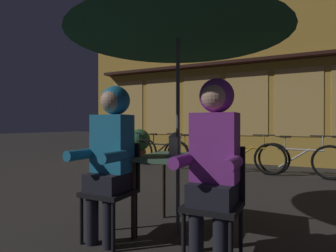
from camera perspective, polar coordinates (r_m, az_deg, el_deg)
name	(u,v)px	position (r m, az deg, el deg)	size (l,w,h in m)	color
ground_plane	(178,232)	(2.86, 2.07, -21.08)	(60.00, 60.00, 0.00)	#2D2B28
cafe_table	(178,166)	(2.69, 2.07, -8.32)	(0.72, 0.72, 0.74)	#42664C
patio_umbrella	(178,19)	(2.85, 2.08, 21.21)	(2.10, 2.10, 2.31)	#4C4C51
lantern	(175,143)	(2.70, 1.44, -3.53)	(0.11, 0.11, 0.23)	white
chair_left	(114,184)	(2.64, -11.07, -11.78)	(0.40, 0.40, 0.87)	black
chair_right	(216,196)	(2.22, 9.89, -14.10)	(0.40, 0.40, 0.87)	black
person_left_hooded	(110,146)	(2.54, -11.84, -4.10)	(0.45, 0.56, 1.40)	black
person_right_hooded	(214,150)	(2.10, 9.47, -5.02)	(0.45, 0.56, 1.40)	black
shopfront_building	(248,51)	(8.20, 16.29, 14.72)	(10.00, 0.93, 6.20)	gold
bicycle_nearest	(128,150)	(7.63, -8.32, -4.94)	(1.67, 0.29, 0.84)	black
bicycle_second	(162,152)	(6.95, -1.27, -5.45)	(1.65, 0.43, 0.84)	black
bicycle_third	(196,154)	(6.48, 5.84, -5.87)	(1.68, 0.08, 0.84)	black
bicycle_fourth	(245,157)	(6.16, 15.62, -6.20)	(1.68, 0.12, 0.84)	black
bicycle_fifth	(300,160)	(6.09, 25.71, -6.29)	(1.66, 0.34, 0.84)	black
potted_plant	(139,143)	(7.64, -5.94, -3.45)	(0.60, 0.60, 0.92)	brown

